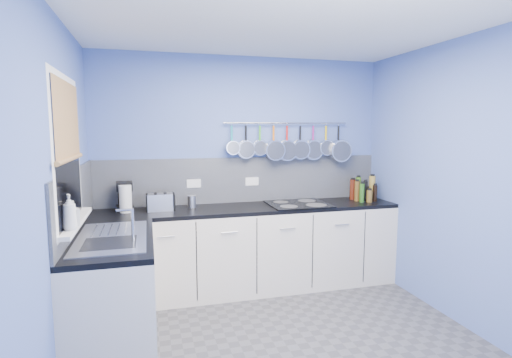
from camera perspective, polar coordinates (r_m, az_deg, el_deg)
name	(u,v)px	position (r m, az deg, el deg)	size (l,w,h in m)	color
floor	(287,347)	(3.45, 4.41, -22.81)	(3.20, 3.00, 0.02)	#47474C
ceiling	(290,17)	(3.10, 4.89, 22.04)	(3.20, 3.00, 0.02)	white
wall_back	(243,171)	(4.47, -1.93, 1.19)	(3.20, 0.02, 2.50)	#5069B3
wall_front	(418,247)	(1.72, 22.17, -9.03)	(3.20, 0.02, 2.50)	#5069B3
wall_left	(55,201)	(2.91, -26.75, -2.77)	(0.02, 3.00, 2.50)	#5069B3
wall_right	(464,183)	(3.88, 27.64, -0.53)	(0.02, 3.00, 2.50)	#5069B3
backsplash_back	(243,180)	(4.46, -1.86, -0.12)	(3.20, 0.02, 0.50)	gray
backsplash_left	(76,200)	(3.51, -24.37, -2.73)	(0.02, 1.80, 0.50)	gray
cabinet_run_back	(250,250)	(4.33, -0.93, -10.07)	(3.20, 0.60, 0.86)	beige
worktop_back	(249,208)	(4.22, -0.95, -4.23)	(3.20, 0.60, 0.04)	black
cabinet_run_left	(115,297)	(3.38, -19.54, -15.59)	(0.60, 1.20, 0.86)	beige
worktop_left	(112,240)	(3.24, -19.87, -8.21)	(0.60, 1.20, 0.04)	black
window_frame	(67,152)	(3.17, -25.36, 3.51)	(0.01, 1.00, 1.10)	white
window_glass	(68,152)	(3.17, -25.27, 3.52)	(0.01, 0.90, 1.00)	black
bamboo_blind	(68,120)	(3.16, -25.34, 7.59)	(0.01, 0.90, 0.55)	#BE7C4A
window_sill	(75,222)	(3.23, -24.43, -5.61)	(0.10, 0.98, 0.03)	white
sink_unit	(112,237)	(3.23, -19.89, -7.79)	(0.50, 0.95, 0.01)	silver
mixer_tap	(133,225)	(3.01, -17.22, -6.27)	(0.12, 0.08, 0.26)	silver
socket_left	(194,183)	(4.35, -8.89, -0.64)	(0.15, 0.01, 0.09)	white
socket_right	(252,181)	(4.47, -0.58, -0.35)	(0.15, 0.01, 0.09)	white
pot_rail	(287,123)	(4.53, 4.45, 7.97)	(0.02, 0.02, 1.45)	silver
soap_bottle_a	(69,212)	(2.91, -25.13, -4.31)	(0.09, 0.09, 0.24)	white
soap_bottle_b	(73,213)	(3.04, -24.67, -4.44)	(0.08, 0.08, 0.17)	white
paper_towel	(125,199)	(4.11, -18.16, -2.71)	(0.12, 0.12, 0.27)	white
coffee_maker	(125,196)	(4.20, -18.28, -2.37)	(0.16, 0.18, 0.29)	black
toaster	(161,202)	(4.12, -13.49, -3.23)	(0.26, 0.15, 0.17)	silver
canister	(192,202)	(4.20, -9.16, -3.22)	(0.09, 0.09, 0.13)	silver
hob	(298,204)	(4.35, 6.05, -3.57)	(0.64, 0.56, 0.01)	black
pan_0	(232,139)	(4.35, -3.48, 5.76)	(0.15, 0.11, 0.34)	silver
pan_1	(246,141)	(4.38, -1.44, 5.49)	(0.20, 0.06, 0.39)	silver
pan_2	(260,139)	(4.42, 0.57, 5.70)	(0.17, 0.06, 0.36)	silver
pan_3	(274,142)	(4.47, 2.54, 5.34)	(0.22, 0.11, 0.41)	silver
pan_4	(287,142)	(4.52, 4.46, 5.30)	(0.23, 0.07, 0.42)	silver
pan_5	(300,141)	(4.57, 6.35, 5.39)	(0.22, 0.07, 0.41)	silver
pan_6	(313,142)	(4.63, 8.18, 5.32)	(0.23, 0.07, 0.42)	silver
pan_7	(326,139)	(4.70, 9.97, 5.60)	(0.18, 0.07, 0.37)	silver
pan_8	(338,142)	(4.77, 11.70, 5.14)	(0.25, 0.12, 0.44)	silver
condiment_0	(367,193)	(4.88, 15.60, -1.97)	(0.06, 0.06, 0.12)	#8C5914
condiment_1	(358,188)	(4.82, 14.41, -1.25)	(0.06, 0.06, 0.26)	#3F721E
condiment_2	(353,189)	(4.76, 13.63, -1.46)	(0.06, 0.06, 0.23)	#4C190C
condiment_3	(372,188)	(4.79, 16.26, -1.23)	(0.07, 0.07, 0.28)	olive
condiment_4	(365,191)	(4.72, 15.34, -1.67)	(0.06, 0.06, 0.22)	black
condiment_5	(357,191)	(4.67, 14.26, -1.68)	(0.06, 0.06, 0.23)	brown
condiment_6	(375,193)	(4.70, 16.64, -1.97)	(0.05, 0.05, 0.19)	black
condiment_7	(369,196)	(4.64, 15.92, -2.36)	(0.06, 0.06, 0.14)	brown
condiment_8	(362,193)	(4.61, 14.90, -1.94)	(0.05, 0.05, 0.21)	#265919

